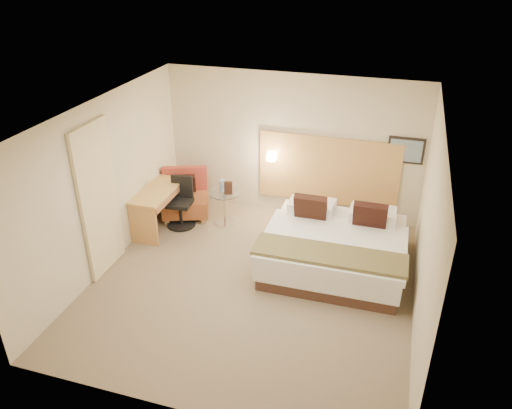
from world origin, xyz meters
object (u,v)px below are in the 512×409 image
(lounge_chair, at_px, (185,198))
(desk, at_px, (159,198))
(side_table, at_px, (225,206))
(bed, at_px, (335,246))
(desk_chair, at_px, (181,206))

(lounge_chair, bearing_deg, desk, -110.59)
(desk, bearing_deg, lounge_chair, 69.41)
(side_table, bearing_deg, bed, -19.61)
(lounge_chair, bearing_deg, side_table, -5.49)
(bed, bearing_deg, side_table, 160.39)
(bed, xyz_separation_m, lounge_chair, (-3.01, 0.85, 0.01))
(desk, xyz_separation_m, desk_chair, (0.32, 0.23, -0.24))
(bed, height_order, lounge_chair, bed)
(bed, bearing_deg, desk, 175.79)
(bed, xyz_separation_m, desk_chair, (-2.92, 0.47, 0.03))
(side_table, bearing_deg, desk_chair, -158.08)
(bed, height_order, side_table, bed)
(bed, distance_m, desk, 3.26)
(side_table, xyz_separation_m, desk, (-1.07, -0.54, 0.27))
(bed, bearing_deg, lounge_chair, 164.14)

